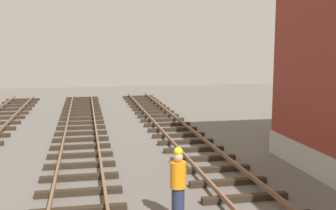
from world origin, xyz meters
name	(u,v)px	position (x,y,z in m)	size (l,w,h in m)	color
track_worker_foreground	(178,184)	(-1.39, 6.09, 0.93)	(0.40, 0.40, 1.87)	#262D4C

